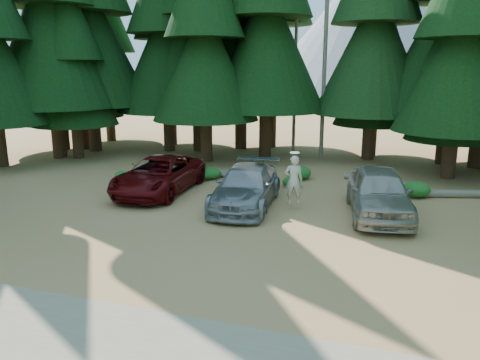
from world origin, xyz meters
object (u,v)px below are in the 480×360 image
Objects in this scene: log_mid at (381,182)px; frisbee_player at (294,180)px; red_pickup at (159,175)px; silver_minivan_right at (379,192)px; log_right at (435,194)px; log_left at (206,173)px; silver_minivan_center at (246,187)px.

frisbee_player is at bearing -97.89° from log_mid.
red_pickup is 10.34m from log_mid.
red_pickup is 9.32m from silver_minivan_right.
log_right is at bearing -162.21° from frisbee_player.
log_right is at bearing 46.92° from silver_minivan_right.
log_left is (-5.39, 4.33, -1.03)m from frisbee_player.
log_right is (2.25, 3.33, -0.73)m from silver_minivan_right.
silver_minivan_right reaches higher than log_left.
silver_minivan_right is 2.55× the size of frisbee_player.
silver_minivan_right is (5.05, 0.33, 0.11)m from silver_minivan_center.
log_left is (-8.57, 4.16, -0.76)m from silver_minivan_right.
red_pickup is at bearing -130.25° from log_mid.
silver_minivan_center reaches higher than log_right.
silver_minivan_right is (9.31, -0.47, 0.11)m from red_pickup.
silver_minivan_right is at bearing -18.70° from log_left.
silver_minivan_right is at bearing -0.94° from silver_minivan_center.
silver_minivan_right is 3.19m from frisbee_player.
silver_minivan_center is 1.92m from frisbee_player.
red_pickup reaches higher than log_left.
red_pickup is at bearing 164.64° from silver_minivan_center.
log_mid is (5.06, 5.22, -0.63)m from silver_minivan_center.
red_pickup reaches higher than silver_minivan_center.
log_left is (0.74, 3.69, -0.65)m from red_pickup.
log_mid is at bearing 23.22° from red_pickup.
frisbee_player is 6.06m from log_mid.
log_mid is (3.19, 5.05, -1.01)m from frisbee_player.
log_right is (2.23, -1.55, 0.01)m from log_mid.
silver_minivan_center reaches higher than log_left.
log_right is (10.82, -0.83, 0.03)m from log_left.
silver_minivan_center is 5.75m from log_left.
silver_minivan_right is 9.55m from log_left.
silver_minivan_right reaches higher than log_right.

